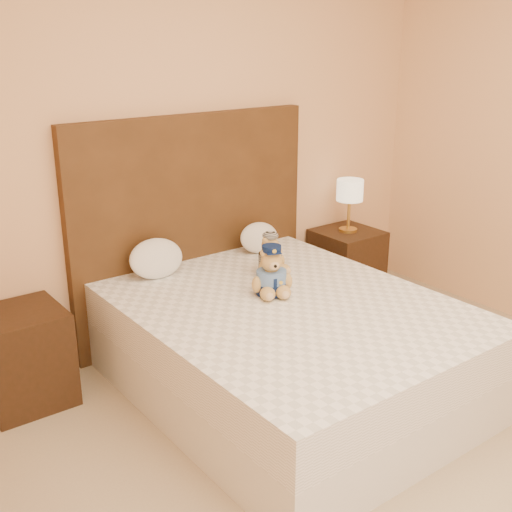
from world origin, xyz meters
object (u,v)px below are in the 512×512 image
at_px(nightstand_left, 24,357).
at_px(teddy_police, 271,270).
at_px(teddy_prisoner, 270,254).
at_px(nightstand_right, 346,265).
at_px(pillow_left, 156,257).
at_px(lamp, 350,193).
at_px(pillow_right, 259,236).
at_px(bed, 289,348).

xyz_separation_m(nightstand_left, teddy_police, (1.25, -0.63, 0.42)).
xyz_separation_m(nightstand_left, teddy_prisoner, (1.45, -0.36, 0.40)).
xyz_separation_m(nightstand_left, nightstand_right, (2.50, 0.00, 0.00)).
relative_size(teddy_prisoner, pillow_left, 0.71).
bearing_deg(pillow_left, teddy_police, -59.71).
distance_m(lamp, pillow_left, 1.64).
relative_size(nightstand_left, teddy_prisoner, 2.14).
xyz_separation_m(lamp, pillow_right, (-0.83, 0.03, -0.19)).
relative_size(teddy_police, teddy_prisoner, 1.14).
distance_m(lamp, teddy_prisoner, 1.12).
distance_m(teddy_prisoner, pillow_left, 0.71).
relative_size(nightstand_left, pillow_right, 1.80).
bearing_deg(teddy_police, pillow_right, 79.42).
xyz_separation_m(nightstand_left, lamp, (2.50, 0.00, 0.57)).
xyz_separation_m(bed, lamp, (1.25, 0.80, 0.57)).
xyz_separation_m(nightstand_right, pillow_left, (-1.63, 0.03, 0.40)).
bearing_deg(pillow_right, nightstand_left, -178.97).
height_order(nightstand_left, pillow_right, pillow_right).
distance_m(nightstand_left, lamp, 2.56).
height_order(teddy_prisoner, pillow_left, teddy_prisoner).
bearing_deg(pillow_left, teddy_prisoner, -33.98).
height_order(bed, teddy_prisoner, teddy_prisoner).
bearing_deg(bed, nightstand_left, 147.38).
bearing_deg(pillow_right, lamp, -2.07).
distance_m(nightstand_right, lamp, 0.57).
distance_m(lamp, teddy_police, 1.40).
bearing_deg(pillow_right, nightstand_right, -2.07).
relative_size(teddy_prisoner, pillow_right, 0.84).
bearing_deg(pillow_left, bed, -65.35).
height_order(bed, nightstand_left, same).
relative_size(nightstand_right, pillow_right, 1.80).
bearing_deg(teddy_prisoner, nightstand_left, 154.64).
bearing_deg(teddy_police, nightstand_right, 48.38).
distance_m(nightstand_right, pillow_right, 0.92).
xyz_separation_m(bed, nightstand_left, (-1.25, 0.80, -0.00)).
bearing_deg(nightstand_left, pillow_left, 1.98).
height_order(teddy_prisoner, pillow_right, teddy_prisoner).
height_order(bed, nightstand_right, same).
xyz_separation_m(bed, nightstand_right, (1.25, 0.80, -0.00)).
bearing_deg(nightstand_right, teddy_prisoner, -160.77).
bearing_deg(nightstand_left, teddy_police, -26.66).
bearing_deg(pillow_right, pillow_left, 180.00).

